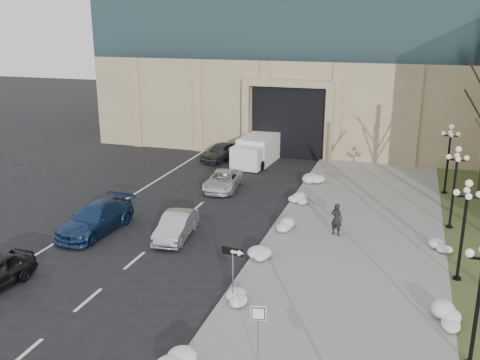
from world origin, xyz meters
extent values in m
cube|color=gray|center=(3.50, 14.00, 0.06)|extent=(9.00, 40.00, 0.12)
cube|color=gray|center=(-1.00, 14.00, 0.07)|extent=(0.30, 40.00, 0.14)
cube|color=tan|center=(-2.00, 42.00, 4.00)|extent=(40.00, 20.00, 8.00)
cube|color=black|center=(-4.00, 33.00, 3.00)|extent=(6.00, 2.50, 6.00)
cube|color=tan|center=(-4.00, 31.60, 6.30)|extent=(7.50, 0.60, 0.60)
cube|color=tan|center=(-7.50, 31.60, 3.00)|extent=(0.60, 0.60, 6.00)
cube|color=tan|center=(-0.50, 31.60, 3.00)|extent=(0.60, 0.60, 6.00)
imported|color=#A6A8AE|center=(-5.72, 13.22, 0.67)|extent=(1.86, 4.23, 1.35)
imported|color=navy|center=(-10.26, 12.61, 0.77)|extent=(2.56, 5.45, 1.54)
imported|color=silver|center=(-6.19, 22.08, 0.62)|extent=(2.45, 4.65, 1.25)
imported|color=#323338|center=(-9.00, 29.39, 0.73)|extent=(2.62, 4.56, 1.46)
imported|color=black|center=(2.41, 15.97, 1.01)|extent=(0.76, 0.62, 1.78)
cube|color=silver|center=(-5.82, 30.54, 1.09)|extent=(2.77, 5.59, 2.17)
cube|color=silver|center=(-6.05, 27.29, 0.98)|extent=(2.40, 1.89, 1.74)
cylinder|color=black|center=(-7.12, 27.58, 0.38)|extent=(0.32, 0.78, 0.76)
cylinder|color=black|center=(-4.95, 27.43, 0.38)|extent=(0.32, 0.78, 0.76)
cylinder|color=black|center=(-6.79, 32.25, 0.38)|extent=(0.32, 0.78, 0.76)
cylinder|color=black|center=(-4.62, 32.09, 0.38)|extent=(0.32, 0.78, 0.76)
cylinder|color=slate|center=(-0.59, 7.44, 1.25)|extent=(0.06, 0.06, 2.50)
cube|color=black|center=(-0.59, 7.44, 2.41)|extent=(0.91, 0.12, 0.31)
cube|color=white|center=(-0.45, 7.41, 2.41)|extent=(0.43, 0.05, 0.12)
cone|color=white|center=(-0.21, 7.38, 2.41)|extent=(0.23, 0.27, 0.25)
cylinder|color=slate|center=(1.53, 3.74, 1.16)|extent=(0.06, 0.06, 2.33)
cube|color=white|center=(1.53, 3.74, 2.12)|extent=(0.51, 0.15, 0.51)
cube|color=black|center=(1.54, 3.72, 2.12)|extent=(0.44, 0.11, 0.44)
cube|color=white|center=(1.54, 3.71, 2.12)|extent=(0.37, 0.09, 0.38)
ellipsoid|color=silver|center=(-0.66, 7.41, 0.30)|extent=(1.10, 1.60, 0.36)
ellipsoid|color=silver|center=(-0.65, 11.74, 0.30)|extent=(1.10, 1.60, 0.36)
ellipsoid|color=silver|center=(-0.40, 15.82, 0.30)|extent=(1.10, 1.60, 0.36)
ellipsoid|color=silver|center=(-0.70, 20.62, 0.30)|extent=(1.10, 1.60, 0.36)
ellipsoid|color=silver|center=(-0.54, 24.98, 0.30)|extent=(1.10, 1.60, 0.36)
ellipsoid|color=silver|center=(7.52, 8.48, 0.30)|extent=(1.10, 1.60, 0.36)
ellipsoid|color=silver|center=(7.78, 15.34, 0.30)|extent=(1.10, 1.60, 0.36)
cylinder|color=black|center=(8.30, 6.00, 2.00)|extent=(0.14, 0.14, 4.00)
sphere|color=silver|center=(7.85, 6.00, 4.15)|extent=(0.28, 0.28, 0.28)
cylinder|color=black|center=(8.30, 12.50, 0.10)|extent=(0.36, 0.36, 0.20)
cylinder|color=black|center=(8.30, 12.50, 2.00)|extent=(0.14, 0.14, 4.00)
cylinder|color=black|center=(8.30, 12.50, 4.00)|extent=(0.10, 0.90, 0.10)
cylinder|color=black|center=(8.30, 12.50, 4.00)|extent=(0.90, 0.10, 0.10)
sphere|color=silver|center=(8.30, 12.50, 4.60)|extent=(0.32, 0.32, 0.32)
sphere|color=silver|center=(8.75, 12.50, 4.15)|extent=(0.28, 0.28, 0.28)
sphere|color=silver|center=(7.85, 12.50, 4.15)|extent=(0.28, 0.28, 0.28)
sphere|color=silver|center=(8.30, 12.95, 4.15)|extent=(0.28, 0.28, 0.28)
sphere|color=silver|center=(8.30, 12.05, 4.15)|extent=(0.28, 0.28, 0.28)
cylinder|color=black|center=(8.30, 19.00, 0.10)|extent=(0.36, 0.36, 0.20)
cylinder|color=black|center=(8.30, 19.00, 2.00)|extent=(0.14, 0.14, 4.00)
cylinder|color=black|center=(8.30, 19.00, 4.00)|extent=(0.10, 0.90, 0.10)
cylinder|color=black|center=(8.30, 19.00, 4.00)|extent=(0.90, 0.10, 0.10)
sphere|color=silver|center=(8.30, 19.00, 4.60)|extent=(0.32, 0.32, 0.32)
sphere|color=silver|center=(8.75, 19.00, 4.15)|extent=(0.28, 0.28, 0.28)
sphere|color=silver|center=(7.85, 19.00, 4.15)|extent=(0.28, 0.28, 0.28)
sphere|color=silver|center=(8.30, 19.45, 4.15)|extent=(0.28, 0.28, 0.28)
sphere|color=silver|center=(8.30, 18.55, 4.15)|extent=(0.28, 0.28, 0.28)
cylinder|color=black|center=(8.30, 25.50, 0.10)|extent=(0.36, 0.36, 0.20)
cylinder|color=black|center=(8.30, 25.50, 2.00)|extent=(0.14, 0.14, 4.00)
cylinder|color=black|center=(8.30, 25.50, 4.00)|extent=(0.10, 0.90, 0.10)
cylinder|color=black|center=(8.30, 25.50, 4.00)|extent=(0.90, 0.10, 0.10)
sphere|color=silver|center=(8.30, 25.50, 4.60)|extent=(0.32, 0.32, 0.32)
sphere|color=silver|center=(8.75, 25.50, 4.15)|extent=(0.28, 0.28, 0.28)
sphere|color=silver|center=(7.85, 25.50, 4.15)|extent=(0.28, 0.28, 0.28)
sphere|color=silver|center=(8.30, 25.95, 4.15)|extent=(0.28, 0.28, 0.28)
sphere|color=silver|center=(8.30, 25.05, 4.15)|extent=(0.28, 0.28, 0.28)
camera|label=1|loc=(5.65, -11.05, 11.28)|focal=40.00mm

